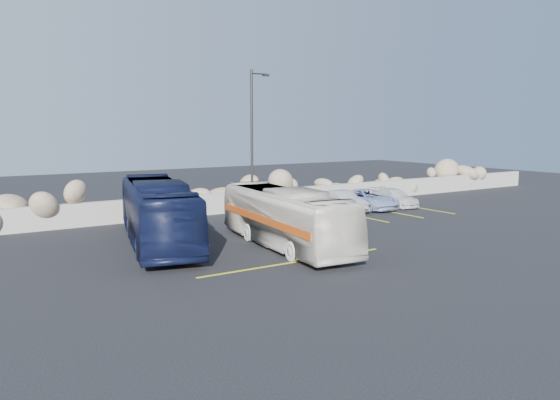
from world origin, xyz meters
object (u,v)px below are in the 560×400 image
tour_coach (158,213)px  car_d (368,199)px  lamppost (253,140)px  car_b (342,201)px  vintage_bus (285,217)px  car_c (394,198)px

tour_coach → car_d: bearing=24.7°
lamppost → car_d: size_ratio=1.87×
tour_coach → car_d: tour_coach is taller
car_b → vintage_bus: bearing=-139.9°
tour_coach → car_c: tour_coach is taller
vintage_bus → car_c: 13.69m
car_c → car_d: car_d is taller
lamppost → car_c: bearing=-4.7°
tour_coach → car_b: tour_coach is taller
tour_coach → car_c: size_ratio=2.66×
lamppost → car_c: size_ratio=2.14×
vintage_bus → car_c: bearing=32.7°
car_c → car_d: bearing=-176.0°
tour_coach → car_c: bearing=23.0°
vintage_bus → tour_coach: size_ratio=0.90×
tour_coach → vintage_bus: bearing=-23.8°
car_b → car_d: (2.03, 0.02, -0.02)m
lamppost → car_d: bearing=-5.5°
car_c → car_b: bearing=-174.9°
tour_coach → car_d: 14.72m
lamppost → car_b: 6.79m
car_c → lamppost: bearing=-179.0°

